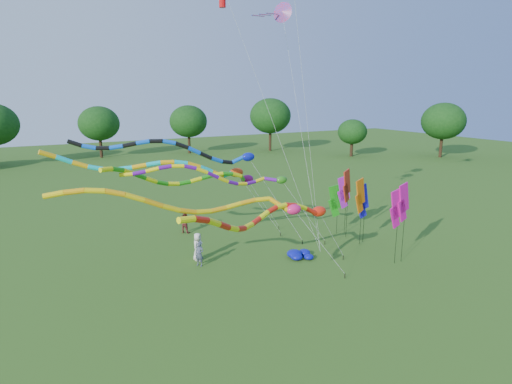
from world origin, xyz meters
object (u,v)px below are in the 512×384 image
tube_kite_red (277,215)px  person_a (198,247)px  blue_nylon_heap (299,255)px  tube_kite_orange (213,204)px  person_c (185,221)px  person_b (199,254)px

tube_kite_red → person_a: 7.98m
person_a → blue_nylon_heap: bearing=-68.0°
tube_kite_orange → blue_nylon_heap: (7.09, 2.84, -4.93)m
person_a → person_c: 5.82m
blue_nylon_heap → tube_kite_orange: bearing=-158.1°
tube_kite_red → person_b: (-1.95, 5.97, -3.76)m
tube_kite_orange → blue_nylon_heap: bearing=29.6°
tube_kite_red → tube_kite_orange: 3.25m
tube_kite_orange → person_b: bearing=86.0°
tube_kite_orange → person_b: size_ratio=9.58×
tube_kite_red → person_a: tube_kite_red is taller
person_a → person_b: person_a is taller
blue_nylon_heap → person_c: (-4.73, 8.52, 0.69)m
blue_nylon_heap → person_a: 6.53m
tube_kite_orange → person_c: size_ratio=8.00×
blue_nylon_heap → person_c: 9.77m
person_a → person_c: bearing=36.5°
tube_kite_red → person_c: bearing=71.2°
tube_kite_orange → person_a: 7.19m
tube_kite_orange → person_c: 12.36m
tube_kite_orange → person_a: bearing=85.5°
tube_kite_red → person_c: tube_kite_red is taller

